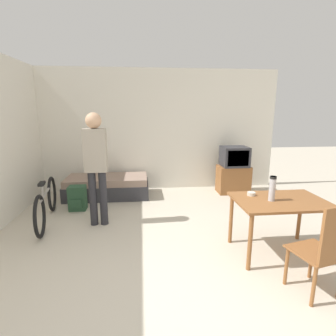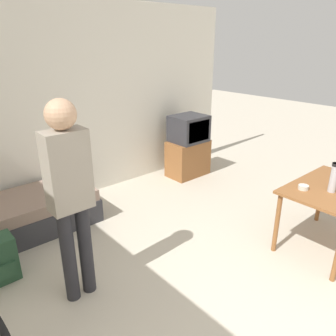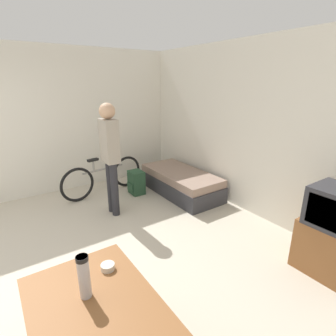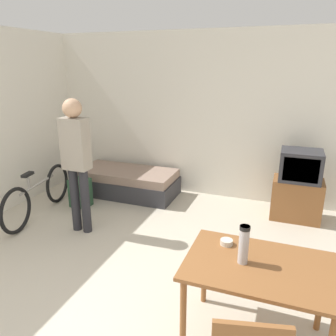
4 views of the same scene
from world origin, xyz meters
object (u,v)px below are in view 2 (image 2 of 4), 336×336
tv (188,147)px  dining_table (333,195)px  thermos_flask (334,176)px  daybed (22,216)px  mate_bowl (303,187)px  person_standing (70,189)px

tv → dining_table: size_ratio=0.92×
thermos_flask → tv: bearing=80.3°
daybed → dining_table: bearing=-45.8°
daybed → dining_table: size_ratio=1.54×
tv → mate_bowl: tv is taller
person_standing → thermos_flask: (2.28, -1.13, -0.16)m
dining_table → mate_bowl: mate_bowl is taller
daybed → dining_table: dining_table is taller
tv → thermos_flask: 2.60m
dining_table → thermos_flask: (-0.13, -0.02, 0.26)m
person_standing → dining_table: bearing=-24.8°
dining_table → mate_bowl: 0.37m
thermos_flask → mate_bowl: 0.31m
tv → person_standing: 3.11m
daybed → mate_bowl: size_ratio=16.47×
person_standing → thermos_flask: bearing=-26.4°
dining_table → mate_bowl: bearing=145.8°
daybed → thermos_flask: (2.32, -2.53, 0.68)m
thermos_flask → daybed: bearing=132.5°
dining_table → tv: bearing=83.1°
dining_table → mate_bowl: size_ratio=10.71×
daybed → tv: size_ratio=1.67×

